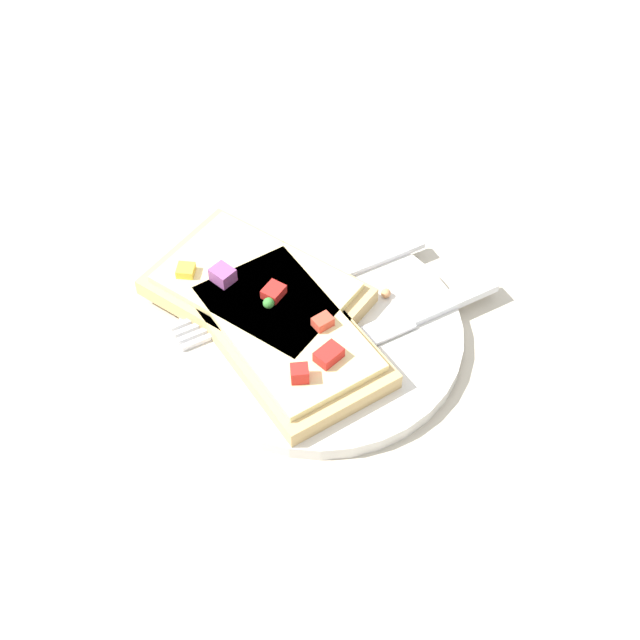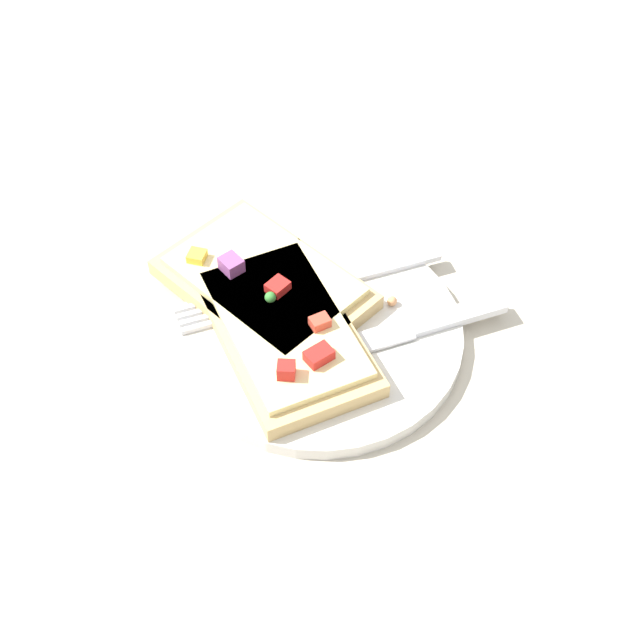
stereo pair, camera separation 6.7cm
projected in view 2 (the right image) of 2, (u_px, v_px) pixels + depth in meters
ground_plane at (320, 338)px, 0.69m from camera, size 4.00×4.00×0.00m
plate at (320, 333)px, 0.69m from camera, size 0.22×0.22×0.01m
fork at (297, 290)px, 0.71m from camera, size 0.08×0.22×0.01m
knife at (401, 332)px, 0.68m from camera, size 0.07×0.20×0.01m
pizza_slice_main at (285, 330)px, 0.67m from camera, size 0.18×0.13×0.03m
pizza_slice_corner at (263, 282)px, 0.70m from camera, size 0.18×0.13×0.03m
crumb_scatter at (273, 317)px, 0.68m from camera, size 0.07×0.13×0.01m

